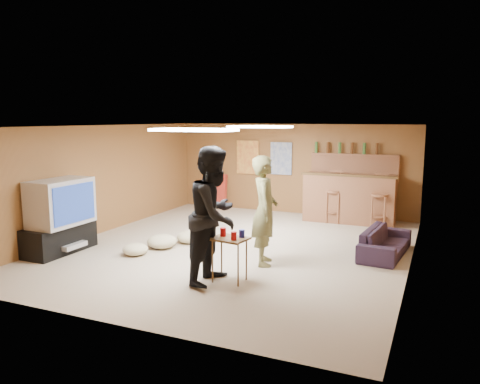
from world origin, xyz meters
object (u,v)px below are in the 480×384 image
at_px(bar_counter, 349,198).
at_px(sofa, 385,242).
at_px(tv_body, 61,202).
at_px(person_black, 215,215).
at_px(tray_table, 230,260).
at_px(person_olive, 265,211).

distance_m(bar_counter, sofa, 2.60).
bearing_deg(bar_counter, sofa, -65.81).
xyz_separation_m(tv_body, person_black, (3.10, -0.25, 0.08)).
bearing_deg(bar_counter, tray_table, -100.52).
bearing_deg(tray_table, tv_body, 177.18).
bearing_deg(person_black, person_olive, -17.95).
xyz_separation_m(sofa, tray_table, (-1.91, -2.26, 0.09)).
bearing_deg(tv_body, bar_counter, 47.00).
relative_size(bar_counter, person_black, 1.02).
bearing_deg(tray_table, bar_counter, 79.48).
bearing_deg(bar_counter, person_black, -102.59).
bearing_deg(tray_table, sofa, 49.76).
bearing_deg(person_olive, tv_body, 82.18).
bearing_deg(person_olive, tray_table, 149.04).
relative_size(person_black, sofa, 1.24).
bearing_deg(person_olive, sofa, -74.47).
height_order(tv_body, sofa, tv_body).
height_order(tv_body, tray_table, tv_body).
bearing_deg(tv_body, person_black, -4.56).
bearing_deg(sofa, bar_counter, 29.65).
height_order(bar_counter, sofa, bar_counter).
bearing_deg(person_black, tray_table, -65.07).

